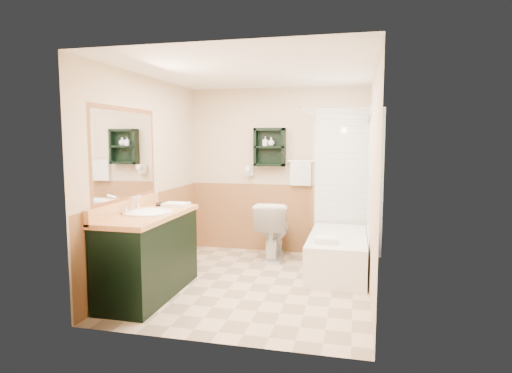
{
  "coord_description": "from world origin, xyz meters",
  "views": [
    {
      "loc": [
        1.13,
        -4.66,
        1.65
      ],
      "look_at": [
        -0.02,
        0.2,
        1.11
      ],
      "focal_mm": 30.0,
      "sensor_mm": 36.0,
      "label": 1
    }
  ],
  "objects_px": {
    "soap_bottle_a": "(265,144)",
    "soap_bottle_b": "(271,143)",
    "toilet": "(273,230)",
    "vanity": "(149,254)",
    "bathtub": "(338,253)",
    "wall_shelf": "(270,147)",
    "vanity_book": "(156,196)",
    "hair_dryer": "(250,171)"
  },
  "relations": [
    {
      "from": "vanity_book",
      "to": "soap_bottle_b",
      "type": "distance_m",
      "value": 1.95
    },
    {
      "from": "wall_shelf",
      "to": "toilet",
      "type": "bearing_deg",
      "value": -68.66
    },
    {
      "from": "bathtub",
      "to": "vanity_book",
      "type": "relative_size",
      "value": 7.02
    },
    {
      "from": "bathtub",
      "to": "soap_bottle_a",
      "type": "distance_m",
      "value": 1.88
    },
    {
      "from": "vanity_book",
      "to": "soap_bottle_b",
      "type": "bearing_deg",
      "value": 28.13
    },
    {
      "from": "vanity_book",
      "to": "soap_bottle_a",
      "type": "relative_size",
      "value": 1.58
    },
    {
      "from": "wall_shelf",
      "to": "vanity_book",
      "type": "height_order",
      "value": "wall_shelf"
    },
    {
      "from": "vanity",
      "to": "soap_bottle_b",
      "type": "relative_size",
      "value": 11.06
    },
    {
      "from": "toilet",
      "to": "soap_bottle_a",
      "type": "xyz_separation_m",
      "value": [
        -0.17,
        0.28,
        1.2
      ]
    },
    {
      "from": "soap_bottle_a",
      "to": "soap_bottle_b",
      "type": "distance_m",
      "value": 0.09
    },
    {
      "from": "wall_shelf",
      "to": "bathtub",
      "type": "bearing_deg",
      "value": -35.06
    },
    {
      "from": "vanity",
      "to": "soap_bottle_b",
      "type": "height_order",
      "value": "soap_bottle_b"
    },
    {
      "from": "wall_shelf",
      "to": "vanity",
      "type": "height_order",
      "value": "wall_shelf"
    },
    {
      "from": "soap_bottle_a",
      "to": "soap_bottle_b",
      "type": "xyz_separation_m",
      "value": [
        0.09,
        0.0,
        0.02
      ]
    },
    {
      "from": "vanity",
      "to": "soap_bottle_a",
      "type": "xyz_separation_m",
      "value": [
        0.83,
        2.0,
        1.15
      ]
    },
    {
      "from": "hair_dryer",
      "to": "vanity_book",
      "type": "distance_m",
      "value": 1.71
    },
    {
      "from": "toilet",
      "to": "soap_bottle_a",
      "type": "height_order",
      "value": "soap_bottle_a"
    },
    {
      "from": "toilet",
      "to": "vanity_book",
      "type": "relative_size",
      "value": 3.78
    },
    {
      "from": "bathtub",
      "to": "vanity_book",
      "type": "distance_m",
      "value": 2.35
    },
    {
      "from": "soap_bottle_a",
      "to": "soap_bottle_b",
      "type": "height_order",
      "value": "soap_bottle_b"
    },
    {
      "from": "hair_dryer",
      "to": "soap_bottle_b",
      "type": "height_order",
      "value": "soap_bottle_b"
    },
    {
      "from": "hair_dryer",
      "to": "vanity",
      "type": "relative_size",
      "value": 0.17
    },
    {
      "from": "toilet",
      "to": "soap_bottle_a",
      "type": "distance_m",
      "value": 1.24
    },
    {
      "from": "vanity",
      "to": "soap_bottle_b",
      "type": "bearing_deg",
      "value": 65.37
    },
    {
      "from": "toilet",
      "to": "bathtub",
      "type": "bearing_deg",
      "value": 151.1
    },
    {
      "from": "wall_shelf",
      "to": "bathtub",
      "type": "distance_m",
      "value": 1.82
    },
    {
      "from": "vanity",
      "to": "toilet",
      "type": "xyz_separation_m",
      "value": [
        1.01,
        1.72,
        -0.05
      ]
    },
    {
      "from": "vanity_book",
      "to": "soap_bottle_a",
      "type": "distance_m",
      "value": 1.89
    },
    {
      "from": "vanity",
      "to": "vanity_book",
      "type": "xyz_separation_m",
      "value": [
        -0.17,
        0.51,
        0.55
      ]
    },
    {
      "from": "bathtub",
      "to": "vanity_book",
      "type": "height_order",
      "value": "vanity_book"
    },
    {
      "from": "vanity",
      "to": "soap_bottle_a",
      "type": "bearing_deg",
      "value": 67.42
    },
    {
      "from": "soap_bottle_a",
      "to": "bathtub",
      "type": "bearing_deg",
      "value": -33.32
    },
    {
      "from": "toilet",
      "to": "vanity_book",
      "type": "bearing_deg",
      "value": 42.51
    },
    {
      "from": "wall_shelf",
      "to": "hair_dryer",
      "type": "relative_size",
      "value": 2.29
    },
    {
      "from": "wall_shelf",
      "to": "soap_bottle_a",
      "type": "height_order",
      "value": "wall_shelf"
    },
    {
      "from": "hair_dryer",
      "to": "soap_bottle_a",
      "type": "xyz_separation_m",
      "value": [
        0.24,
        -0.03,
        0.4
      ]
    },
    {
      "from": "vanity",
      "to": "soap_bottle_a",
      "type": "distance_m",
      "value": 2.46
    },
    {
      "from": "bathtub",
      "to": "soap_bottle_a",
      "type": "relative_size",
      "value": 11.08
    },
    {
      "from": "hair_dryer",
      "to": "soap_bottle_a",
      "type": "height_order",
      "value": "soap_bottle_a"
    },
    {
      "from": "bathtub",
      "to": "soap_bottle_a",
      "type": "bearing_deg",
      "value": 146.68
    },
    {
      "from": "wall_shelf",
      "to": "hair_dryer",
      "type": "distance_m",
      "value": 0.46
    },
    {
      "from": "vanity",
      "to": "bathtub",
      "type": "relative_size",
      "value": 0.93
    }
  ]
}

